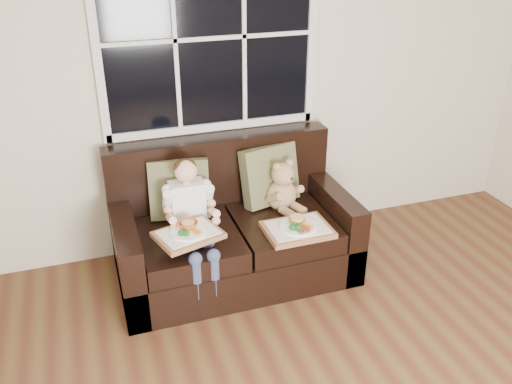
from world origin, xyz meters
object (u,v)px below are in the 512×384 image
object	(u,v)px
loveseat	(232,234)
tray_right	(297,228)
child	(191,210)
tray_left	(188,233)
teddy_bear	(282,189)

from	to	relation	value
loveseat	tray_right	xyz separation A→B (m)	(0.37, -0.35, 0.17)
loveseat	child	world-z (taller)	same
loveseat	tray_left	world-z (taller)	loveseat
tray_left	tray_right	world-z (taller)	tray_left
child	teddy_bear	size ratio (longest dim) A/B	1.96
loveseat	tray_right	distance (m)	0.54
loveseat	tray_left	distance (m)	0.57
child	tray_left	world-z (taller)	child
loveseat	teddy_bear	xyz separation A→B (m)	(0.40, 0.01, 0.30)
loveseat	child	bearing A→B (deg)	-160.27
child	teddy_bear	xyz separation A→B (m)	(0.72, 0.13, -0.02)
tray_right	tray_left	bearing A→B (deg)	177.65
tray_left	teddy_bear	bearing A→B (deg)	6.81
teddy_bear	tray_left	distance (m)	0.86
tray_left	loveseat	bearing A→B (deg)	23.49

